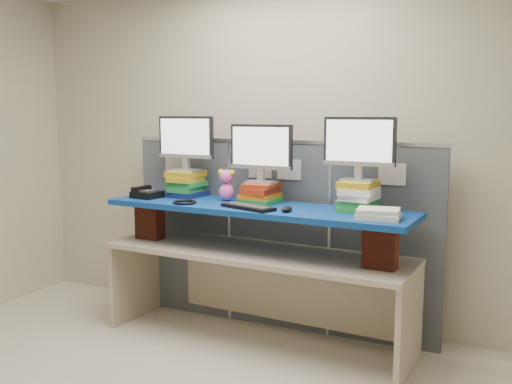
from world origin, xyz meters
The scene contains 18 objects.
room centered at (0.00, 0.00, 1.40)m, with size 5.00×4.00×2.80m.
cubicle_partition centered at (0.00, 1.78, 0.77)m, with size 2.60×0.06×1.53m.
desk centered at (-0.02, 1.40, 0.57)m, with size 2.39×0.82×0.72m.
brick_pier_left centered at (-0.98, 1.41, 0.87)m, with size 0.22×0.12×0.30m, color maroon.
brick_pier_right centered at (0.93, 1.30, 0.87)m, with size 0.22×0.12×0.30m, color maroon.
blue_board centered at (-0.02, 1.40, 1.04)m, with size 2.36×0.59×0.04m, color navy.
book_stack_left centered at (-0.73, 1.57, 1.16)m, with size 0.27×0.30×0.21m.
book_stack_center centered at (-0.04, 1.52, 1.13)m, with size 0.27×0.31×0.15m.
book_stack_right centered at (0.73, 1.48, 1.17)m, with size 0.26×0.32×0.21m.
monitor_left centered at (-0.72, 1.56, 1.52)m, with size 0.51×0.15×0.44m.
monitor_center centered at (-0.04, 1.52, 1.46)m, with size 0.51×0.15×0.44m.
monitor_right centered at (0.72, 1.48, 1.52)m, with size 0.51×0.15×0.44m.
keyboard centered at (-0.01, 1.24, 1.07)m, with size 0.45×0.28×0.03m.
mouse centered at (0.29, 1.24, 1.08)m, with size 0.07×0.12×0.04m, color black.
desk_phone centered at (-0.99, 1.38, 1.09)m, with size 0.24×0.22×0.09m.
headset centered at (-0.55, 1.25, 1.07)m, with size 0.18×0.18×0.02m, color black.
plush_toy centered at (-0.33, 1.51, 1.18)m, with size 0.14×0.11×0.24m.
binder_stack centered at (0.92, 1.25, 1.09)m, with size 0.30×0.26×0.07m.
Camera 1 is at (1.73, -2.38, 1.74)m, focal length 40.00 mm.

